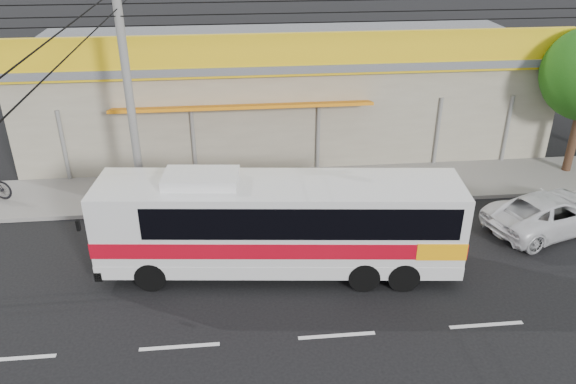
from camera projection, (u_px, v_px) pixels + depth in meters
The scene contains 8 objects.
ground at pixel (322, 279), 16.64m from camera, with size 120.00×120.00×0.00m, color black.
sidewalk at pixel (298, 187), 21.93m from camera, with size 30.00×3.20×0.15m, color gray.
lane_markings at pixel (337, 336), 14.43m from camera, with size 50.00×0.12×0.01m, color silver, non-canonical shape.
storefront_building at pixel (284, 90), 25.83m from camera, with size 22.60×9.20×5.70m.
coach_bus at pixel (285, 220), 16.28m from camera, with size 10.64×3.32×3.22m.
motorbike_red at pixel (165, 185), 20.93m from camera, with size 0.59×1.69×0.89m, color #9C110B.
white_car at pixel (550, 212), 18.92m from camera, with size 2.13×4.63×1.29m, color silver.
utility_pole at pixel (118, 8), 16.99m from camera, with size 34.00×14.00×8.61m.
Camera 1 is at (-2.40, -13.49, 9.84)m, focal length 35.00 mm.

